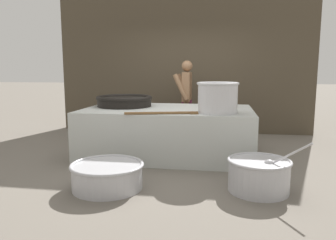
{
  "coord_description": "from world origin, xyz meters",
  "views": [
    {
      "loc": [
        0.9,
        -5.51,
        1.47
      ],
      "look_at": [
        0.0,
        0.0,
        0.61
      ],
      "focal_mm": 35.0,
      "sensor_mm": 36.0,
      "label": 1
    }
  ],
  "objects_px": {
    "prep_bowl_meat": "(107,174)",
    "giant_wok_near": "(124,101)",
    "cook": "(186,97)",
    "prep_bowl_vegetables": "(259,174)",
    "stock_pot": "(218,97)"
  },
  "relations": [
    {
      "from": "prep_bowl_vegetables",
      "to": "prep_bowl_meat",
      "type": "distance_m",
      "value": 1.86
    },
    {
      "from": "giant_wok_near",
      "to": "prep_bowl_meat",
      "type": "xyz_separation_m",
      "value": [
        0.35,
        -1.94,
        -0.74
      ]
    },
    {
      "from": "prep_bowl_meat",
      "to": "cook",
      "type": "bearing_deg",
      "value": 78.29
    },
    {
      "from": "stock_pot",
      "to": "prep_bowl_meat",
      "type": "relative_size",
      "value": 0.7
    },
    {
      "from": "giant_wok_near",
      "to": "stock_pot",
      "type": "distance_m",
      "value": 1.8
    },
    {
      "from": "stock_pot",
      "to": "prep_bowl_meat",
      "type": "height_order",
      "value": "stock_pot"
    },
    {
      "from": "cook",
      "to": "giant_wok_near",
      "type": "bearing_deg",
      "value": 50.76
    },
    {
      "from": "cook",
      "to": "prep_bowl_vegetables",
      "type": "relative_size",
      "value": 1.85
    },
    {
      "from": "stock_pot",
      "to": "cook",
      "type": "xyz_separation_m",
      "value": [
        -0.67,
        1.86,
        -0.16
      ]
    },
    {
      "from": "cook",
      "to": "prep_bowl_meat",
      "type": "height_order",
      "value": "cook"
    },
    {
      "from": "giant_wok_near",
      "to": "stock_pot",
      "type": "bearing_deg",
      "value": -21.68
    },
    {
      "from": "giant_wok_near",
      "to": "cook",
      "type": "height_order",
      "value": "cook"
    },
    {
      "from": "prep_bowl_vegetables",
      "to": "cook",
      "type": "bearing_deg",
      "value": 112.17
    },
    {
      "from": "stock_pot",
      "to": "prep_bowl_meat",
      "type": "bearing_deg",
      "value": -136.06
    },
    {
      "from": "prep_bowl_meat",
      "to": "giant_wok_near",
      "type": "bearing_deg",
      "value": 100.19
    }
  ]
}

